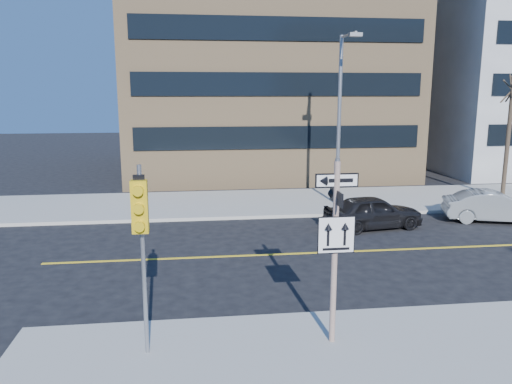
{
  "coord_description": "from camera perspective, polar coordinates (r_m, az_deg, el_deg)",
  "views": [
    {
      "loc": [
        -2.92,
        -12.37,
        5.53
      ],
      "look_at": [
        -0.88,
        4.0,
        2.24
      ],
      "focal_mm": 35.0,
      "sensor_mm": 36.0,
      "label": 1
    }
  ],
  "objects": [
    {
      "name": "parked_car_b",
      "position": [
        23.99,
        25.5,
        -1.51
      ],
      "size": [
        2.51,
        4.34,
        1.35
      ],
      "primitive_type": "imported",
      "rotation": [
        0.0,
        0.0,
        1.29
      ],
      "color": "gray",
      "rests_on": "ground"
    },
    {
      "name": "ground",
      "position": [
        13.87,
        5.79,
        -12.29
      ],
      "size": [
        120.0,
        120.0,
        0.0
      ],
      "primitive_type": "plane",
      "color": "black",
      "rests_on": "ground"
    },
    {
      "name": "parked_car_a",
      "position": [
        21.16,
        13.21,
        -2.23
      ],
      "size": [
        2.26,
        4.29,
        1.39
      ],
      "primitive_type": "imported",
      "rotation": [
        0.0,
        0.0,
        1.73
      ],
      "color": "black",
      "rests_on": "ground"
    },
    {
      "name": "traffic_signal",
      "position": [
        10.09,
        -13.05,
        -3.38
      ],
      "size": [
        0.32,
        0.45,
        4.0
      ],
      "color": "gray",
      "rests_on": "near_sidewalk"
    },
    {
      "name": "sign_pole",
      "position": [
        10.74,
        9.03,
        -5.61
      ],
      "size": [
        0.92,
        0.92,
        4.06
      ],
      "color": "beige",
      "rests_on": "near_sidewalk"
    },
    {
      "name": "building_brick",
      "position": [
        37.86,
        0.41,
        16.55
      ],
      "size": [
        18.0,
        18.0,
        18.0
      ],
      "primitive_type": "cube",
      "color": "tan",
      "rests_on": "ground"
    },
    {
      "name": "streetlight_a",
      "position": [
        24.16,
        9.67,
        9.29
      ],
      "size": [
        0.55,
        2.25,
        8.0
      ],
      "color": "gray",
      "rests_on": "far_sidewalk"
    }
  ]
}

